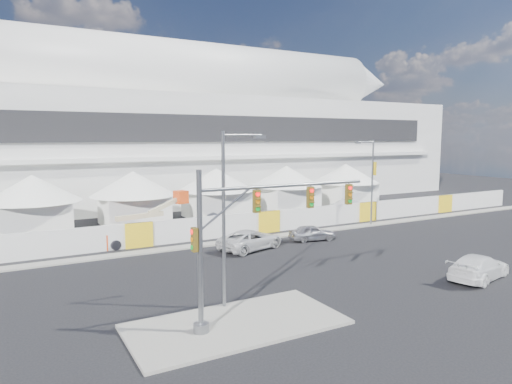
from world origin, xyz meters
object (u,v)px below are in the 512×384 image
lot_car_a (352,206)px  streetlight_median (228,207)px  sedan_silver (312,233)px  boom_lift (135,231)px  pickup_curb (251,240)px  streetlight_curb (371,176)px  pickup_near (479,267)px  traffic_mast (241,239)px

lot_car_a → streetlight_median: size_ratio=0.52×
sedan_silver → lot_car_a: bearing=-42.3°
boom_lift → sedan_silver: bearing=-37.5°
pickup_curb → streetlight_curb: 15.91m
pickup_near → traffic_mast: 16.47m
pickup_curb → lot_car_a: size_ratio=1.21×
pickup_near → boom_lift: bearing=26.1°
sedan_silver → traffic_mast: 18.94m
traffic_mast → streetlight_curb: (22.40, 15.69, 0.79)m
pickup_curb → boom_lift: size_ratio=0.68×
pickup_curb → traffic_mast: traffic_mast is taller
traffic_mast → pickup_curb: bearing=60.0°
sedan_silver → streetlight_curb: streetlight_curb is taller
traffic_mast → boom_lift: (-0.16, 18.89, -3.06)m
streetlight_median → streetlight_curb: streetlight_median is taller
pickup_curb → lot_car_a: (18.65, 9.82, -0.01)m
pickup_curb → streetlight_median: 13.18m
streetlight_median → boom_lift: 17.03m
pickup_near → streetlight_median: 16.54m
streetlight_curb → pickup_near: bearing=-111.0°
streetlight_curb → boom_lift: size_ratio=1.04×
lot_car_a → traffic_mast: (-25.99, -22.54, 3.39)m
streetlight_median → lot_car_a: bearing=38.3°
pickup_curb → streetlight_curb: bearing=-96.1°
pickup_curb → streetlight_curb: streetlight_curb is taller
streetlight_curb → traffic_mast: bearing=-145.0°
pickup_curb → streetlight_median: (-6.84, -10.33, 4.47)m
lot_car_a → boom_lift: bearing=103.2°
sedan_silver → pickup_near: size_ratio=0.75×
lot_car_a → pickup_near: bearing=162.2°
pickup_near → boom_lift: boom_lift is taller
pickup_curb → streetlight_median: streetlight_median is taller
lot_car_a → traffic_mast: 34.57m
pickup_near → streetlight_curb: 18.08m
pickup_curb → lot_car_a: bearing=-79.5°
sedan_silver → streetlight_median: size_ratio=0.44×
pickup_curb → sedan_silver: bearing=-105.1°
streetlight_curb → pickup_curb: bearing=-168.9°
streetlight_median → streetlight_curb: bearing=31.3°
sedan_silver → lot_car_a: (12.60, 9.60, 0.09)m
pickup_near → streetlight_median: size_ratio=0.60×
sedan_silver → pickup_curb: bearing=102.6°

